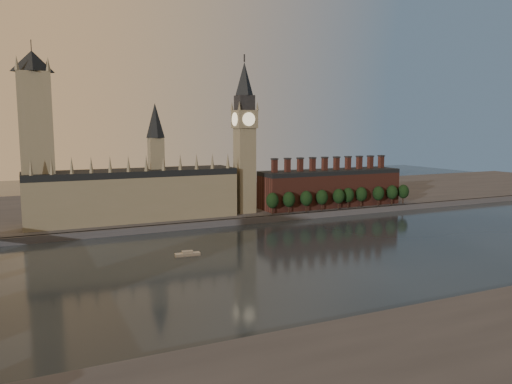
{
  "coord_description": "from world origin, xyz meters",
  "views": [
    {
      "loc": [
        -127.29,
        -202.72,
        62.73
      ],
      "look_at": [
        -7.05,
        55.0,
        25.68
      ],
      "focal_mm": 35.0,
      "sensor_mm": 36.0,
      "label": 1
    }
  ],
  "objects": [
    {
      "name": "victoria_tower",
      "position": [
        -120.0,
        115.0,
        59.09
      ],
      "size": [
        24.0,
        24.0,
        108.0
      ],
      "color": "#786D55",
      "rests_on": "north_bank"
    },
    {
      "name": "embankment_tree_9",
      "position": [
        136.58,
        94.27,
        13.47
      ],
      "size": [
        8.6,
        8.6,
        14.88
      ],
      "color": "black",
      "rests_on": "north_bank"
    },
    {
      "name": "chimney_block",
      "position": [
        80.0,
        110.0,
        17.82
      ],
      "size": [
        110.0,
        25.0,
        37.0
      ],
      "color": "#582A21",
      "rests_on": "north_bank"
    },
    {
      "name": "embankment_tree_6",
      "position": [
        97.79,
        95.38,
        13.47
      ],
      "size": [
        8.6,
        8.6,
        14.88
      ],
      "color": "black",
      "rests_on": "north_bank"
    },
    {
      "name": "embankment_tree_1",
      "position": [
        36.27,
        94.37,
        13.47
      ],
      "size": [
        8.6,
        8.6,
        14.88
      ],
      "color": "black",
      "rests_on": "north_bank"
    },
    {
      "name": "embankment_tree_0",
      "position": [
        23.7,
        94.73,
        13.47
      ],
      "size": [
        8.6,
        8.6,
        14.88
      ],
      "color": "black",
      "rests_on": "north_bank"
    },
    {
      "name": "big_ben",
      "position": [
        10.0,
        110.0,
        56.83
      ],
      "size": [
        15.0,
        15.0,
        107.0
      ],
      "color": "#786D55",
      "rests_on": "north_bank"
    },
    {
      "name": "palace_of_westminster",
      "position": [
        -64.41,
        114.91,
        21.63
      ],
      "size": [
        130.0,
        30.3,
        74.0
      ],
      "color": "#786D55",
      "rests_on": "north_bank"
    },
    {
      "name": "embankment_tree_8",
      "position": [
        125.84,
        94.53,
        13.47
      ],
      "size": [
        8.6,
        8.6,
        14.88
      ],
      "color": "black",
      "rests_on": "north_bank"
    },
    {
      "name": "ground",
      "position": [
        0.0,
        0.0,
        0.0
      ],
      "size": [
        900.0,
        900.0,
        0.0
      ],
      "primitive_type": "plane",
      "color": "black",
      "rests_on": "ground"
    },
    {
      "name": "embankment_tree_7",
      "position": [
        112.41,
        93.92,
        13.47
      ],
      "size": [
        8.6,
        8.6,
        14.88
      ],
      "color": "black",
      "rests_on": "north_bank"
    },
    {
      "name": "north_bank",
      "position": [
        0.0,
        178.04,
        2.0
      ],
      "size": [
        900.0,
        182.0,
        4.0
      ],
      "color": "#4D4C52",
      "rests_on": "ground"
    },
    {
      "name": "embankment_tree_4",
      "position": [
        76.74,
        93.86,
        13.47
      ],
      "size": [
        8.6,
        8.6,
        14.88
      ],
      "color": "black",
      "rests_on": "north_bank"
    },
    {
      "name": "embankment_tree_5",
      "position": [
        86.16,
        95.46,
        13.47
      ],
      "size": [
        8.6,
        8.6,
        14.88
      ],
      "color": "black",
      "rests_on": "north_bank"
    },
    {
      "name": "river_boat",
      "position": [
        -56.84,
        28.03,
        0.94
      ],
      "size": [
        12.53,
        4.68,
        2.45
      ],
      "rotation": [
        0.0,
        0.0,
        -0.1
      ],
      "color": "silver",
      "rests_on": "ground"
    },
    {
      "name": "embankment_tree_3",
      "position": [
        62.67,
        94.07,
        13.47
      ],
      "size": [
        8.6,
        8.6,
        14.88
      ],
      "color": "black",
      "rests_on": "north_bank"
    },
    {
      "name": "embankment_tree_2",
      "position": [
        49.64,
        93.71,
        13.47
      ],
      "size": [
        8.6,
        8.6,
        14.88
      ],
      "color": "black",
      "rests_on": "north_bank"
    }
  ]
}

